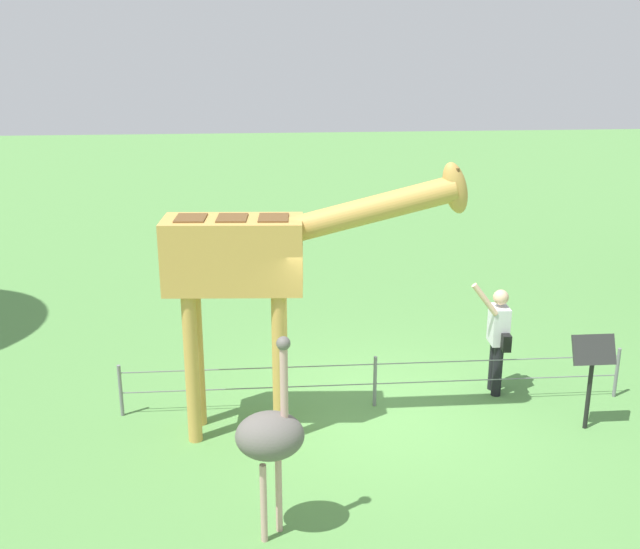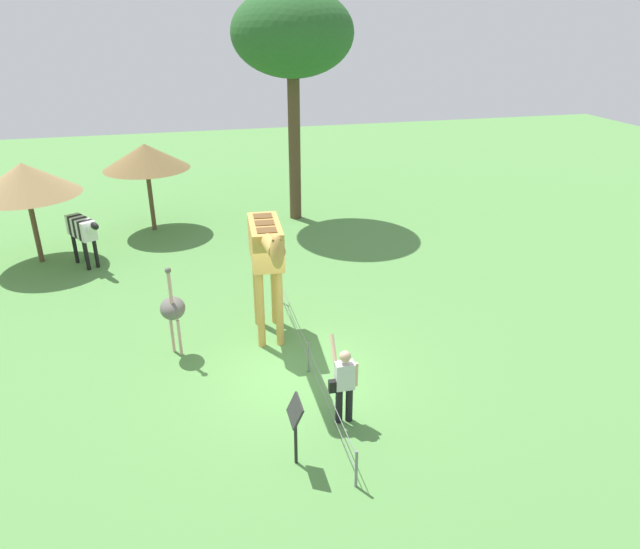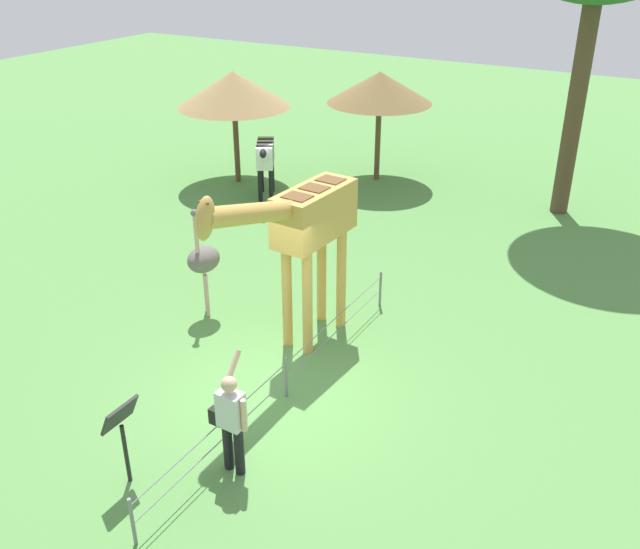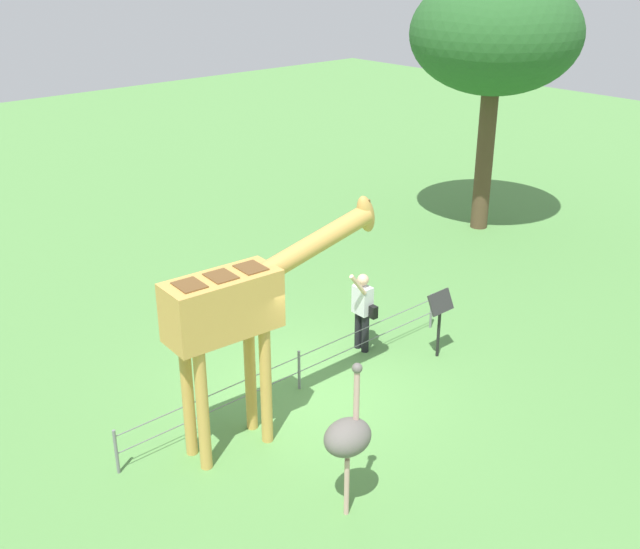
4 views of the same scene
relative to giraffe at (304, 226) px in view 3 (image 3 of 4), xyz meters
The scene contains 9 objects.
ground_plane 2.83m from the giraffe, 14.28° to the left, with size 60.00×60.00×0.00m, color #568E47.
giraffe is the anchor object (origin of this frame).
visitor 3.76m from the giraffe, 14.29° to the left, with size 0.60×0.58×1.74m.
zebra 7.68m from the giraffe, 140.72° to the right, with size 1.70×1.20×1.66m.
ostrich 2.48m from the giraffe, 87.89° to the right, with size 0.70×0.56×2.25m.
shade_hut_near 9.15m from the giraffe, 136.32° to the right, with size 3.18×3.18×3.20m.
shade_hut_far 9.26m from the giraffe, 162.20° to the right, with size 3.00×3.00×3.15m.
info_sign 4.50m from the giraffe, ahead, with size 0.56×0.21×1.32m.
wire_fence 2.54m from the giraffe, 20.42° to the left, with size 7.05×0.05×0.75m.
Camera 3 is at (7.77, 5.30, 6.95)m, focal length 39.33 mm.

